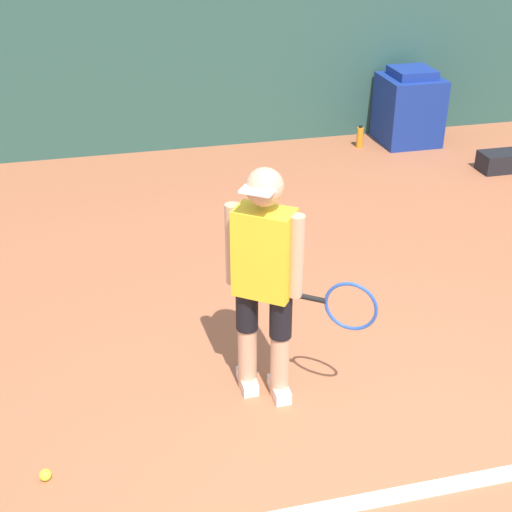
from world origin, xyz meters
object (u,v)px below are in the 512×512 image
Objects in this scene: covered_chair at (409,108)px; water_bottle at (360,137)px; tennis_ball at (45,475)px; tennis_player at (266,278)px.

covered_chair reaches higher than water_bottle.
water_bottle is at bearing -175.09° from covered_chair.
covered_chair is at bearing 47.86° from tennis_ball.
tennis_player is 1.65m from tennis_ball.
tennis_player is at bearing -118.20° from water_bottle.
covered_chair is 3.36× the size of water_bottle.
tennis_player is at bearing -124.11° from covered_chair.
tennis_ball is at bearing -127.97° from water_bottle.
covered_chair is at bearing 91.38° from tennis_player.
water_bottle is (3.57, 4.58, 0.09)m from tennis_ball.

